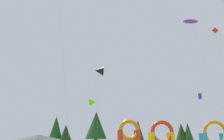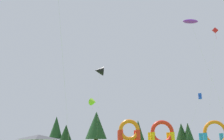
{
  "view_description": "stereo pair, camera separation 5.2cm",
  "coord_description": "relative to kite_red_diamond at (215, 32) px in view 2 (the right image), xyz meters",
  "views": [
    {
      "loc": [
        -1.72,
        -28.86,
        2.24
      ],
      "look_at": [
        0.0,
        11.77,
        13.88
      ],
      "focal_mm": 39.5,
      "sensor_mm": 36.0,
      "label": 1
    },
    {
      "loc": [
        -1.67,
        -28.86,
        2.24
      ],
      "look_at": [
        0.0,
        11.77,
        13.88
      ],
      "focal_mm": 39.5,
      "sensor_mm": 36.0,
      "label": 2
    }
  ],
  "objects": [
    {
      "name": "kite_red_diamond",
      "position": [
        0.0,
        0.0,
        0.0
      ],
      "size": [
        3.49,
        4.5,
        26.05
      ],
      "color": "red",
      "rests_on": "ground_plane"
    },
    {
      "name": "kite_lime_delta",
      "position": [
        -26.57,
        3.07,
        -15.18
      ],
      "size": [
        2.49,
        2.55,
        10.88
      ],
      "color": "#8CD826",
      "rests_on": "ground_plane"
    },
    {
      "name": "kite_black_delta",
      "position": [
        -25.42,
        1.7,
        -8.73
      ],
      "size": [
        2.05,
        7.12,
        17.53
      ],
      "color": "black",
      "rests_on": "ground_plane"
    },
    {
      "name": "kite_purple_parafoil",
      "position": [
        -11.39,
        -15.2,
        -5.51
      ],
      "size": [
        6.42,
        1.12,
        20.08
      ],
      "color": "purple",
      "rests_on": "ground_plane"
    },
    {
      "name": "kite_blue_box",
      "position": [
        -6.72,
        -4.52,
        -15.16
      ],
      "size": [
        4.08,
        1.76,
        10.6
      ],
      "color": "blue",
      "rests_on": "ground_plane"
    },
    {
      "name": "inflatable_blue_arch",
      "position": [
        -9.68,
        14.66,
        -22.64
      ],
      "size": [
        6.11,
        4.42,
        7.15
      ],
      "color": "red",
      "rests_on": "ground_plane"
    },
    {
      "name": "inflatable_orange_dome",
      "position": [
        -18.44,
        9.98,
        -22.53
      ],
      "size": [
        5.06,
        3.98,
        6.95
      ],
      "color": "orange",
      "rests_on": "ground_plane"
    },
    {
      "name": "inflatable_red_slide",
      "position": [
        1.64,
        9.74,
        -22.74
      ],
      "size": [
        6.0,
        3.51,
        6.79
      ],
      "color": "orange",
      "rests_on": "ground_plane"
    },
    {
      "name": "tree_row_1",
      "position": [
        -37.99,
        25.08,
        -19.39
      ],
      "size": [
        3.83,
        3.83,
        9.07
      ],
      "color": "#4C331E",
      "rests_on": "ground_plane"
    },
    {
      "name": "tree_row_2",
      "position": [
        -34.81,
        22.9,
        -20.91
      ],
      "size": [
        3.37,
        3.37,
        6.54
      ],
      "color": "#4C331E",
      "rests_on": "ground_plane"
    },
    {
      "name": "tree_row_3",
      "position": [
        -26.36,
        24.34,
        -18.75
      ],
      "size": [
        6.2,
        6.2,
        10.43
      ],
      "color": "#4C331E",
      "rests_on": "ground_plane"
    },
    {
      "name": "tree_row_4",
      "position": [
        -14.1,
        24.56,
        -20.27
      ],
      "size": [
        3.45,
        3.45,
        7.97
      ],
      "color": "#4C331E",
      "rests_on": "ground_plane"
    },
    {
      "name": "tree_row_5",
      "position": [
        -2.18,
        22.03,
        -20.68
      ],
      "size": [
        3.36,
        3.36,
        6.97
      ],
      "color": "#4C331E",
      "rests_on": "ground_plane"
    },
    {
      "name": "tree_row_6",
      "position": [
        -0.58,
        21.18,
        -20.77
      ],
      "size": [
        3.03,
        3.03,
        7.08
      ],
      "color": "#4C331E",
      "rests_on": "ground_plane"
    }
  ]
}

